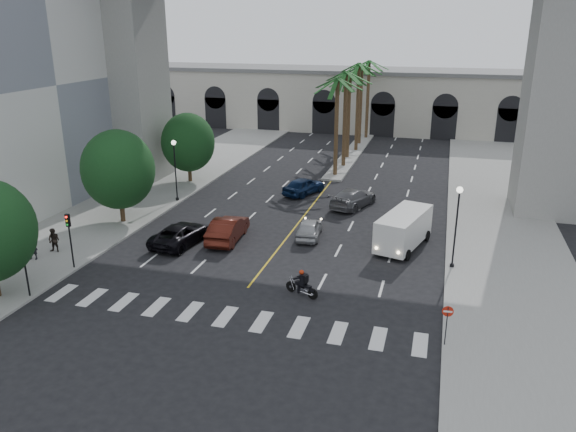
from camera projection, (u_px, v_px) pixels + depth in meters
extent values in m
plane|color=black|center=(235.00, 304.00, 30.76)|extent=(140.00, 140.00, 0.00)
cube|color=gray|center=(134.00, 201.00, 48.23)|extent=(8.00, 100.00, 0.15)
cube|color=gray|center=(504.00, 235.00, 40.54)|extent=(8.00, 100.00, 0.15)
cube|color=gray|center=(352.00, 154.00, 65.30)|extent=(2.00, 24.00, 0.20)
cube|color=beige|center=(373.00, 102.00, 79.49)|extent=(70.00, 10.00, 8.00)
cube|color=slate|center=(374.00, 71.00, 78.11)|extent=(71.00, 10.50, 0.50)
cube|color=gray|center=(562.00, 81.00, 42.64)|extent=(5.00, 6.00, 20.80)
cube|color=gray|center=(130.00, 70.00, 52.13)|extent=(5.00, 6.00, 20.80)
cylinder|color=#47331E|center=(336.00, 129.00, 54.68)|extent=(0.40, 0.40, 9.50)
cylinder|color=#47331E|center=(345.00, 121.00, 58.25)|extent=(0.40, 0.40, 9.80)
cylinder|color=#47331E|center=(348.00, 117.00, 62.05)|extent=(0.40, 0.40, 9.30)
cylinder|color=#47331E|center=(357.00, 109.00, 65.47)|extent=(0.40, 0.40, 10.10)
cylinder|color=#47331E|center=(360.00, 106.00, 69.25)|extent=(0.40, 0.40, 9.60)
cylinder|color=#47331E|center=(368.00, 101.00, 72.76)|extent=(0.40, 0.40, 9.90)
cylinder|color=#382616|center=(122.00, 208.00, 42.80)|extent=(0.36, 0.36, 2.45)
ellipsoid|color=black|center=(118.00, 170.00, 41.82)|extent=(5.44, 5.44, 5.98)
cylinder|color=#382616|center=(190.00, 171.00, 53.74)|extent=(0.36, 0.36, 2.27)
ellipsoid|color=black|center=(188.00, 142.00, 52.84)|extent=(5.04, 5.04, 5.54)
cylinder|color=black|center=(177.00, 200.00, 48.18)|extent=(0.28, 0.28, 0.36)
cylinder|color=black|center=(176.00, 172.00, 47.39)|extent=(0.11, 0.11, 5.00)
sphere|color=white|center=(174.00, 143.00, 46.56)|extent=(0.40, 0.40, 0.40)
cylinder|color=black|center=(452.00, 266.00, 35.06)|extent=(0.28, 0.28, 0.36)
cylinder|color=black|center=(456.00, 230.00, 34.27)|extent=(0.11, 0.11, 5.00)
sphere|color=white|center=(460.00, 190.00, 33.43)|extent=(0.40, 0.40, 0.40)
cylinder|color=black|center=(26.00, 269.00, 30.82)|extent=(0.10, 0.10, 3.50)
cube|color=black|center=(21.00, 244.00, 30.33)|extent=(0.25, 0.18, 0.80)
cylinder|color=black|center=(71.00, 243.00, 34.45)|extent=(0.10, 0.10, 3.50)
cube|color=black|center=(68.00, 220.00, 33.97)|extent=(0.25, 0.18, 0.80)
cylinder|color=black|center=(291.00, 286.00, 32.04)|extent=(0.63, 0.34, 0.64)
cylinder|color=black|center=(313.00, 294.00, 31.15)|extent=(0.63, 0.34, 0.64)
cube|color=silver|center=(302.00, 289.00, 31.54)|extent=(0.51, 0.44, 0.28)
cube|color=black|center=(300.00, 283.00, 31.53)|extent=(0.63, 0.44, 0.21)
cube|color=black|center=(307.00, 287.00, 31.27)|extent=(0.54, 0.42, 0.13)
cylinder|color=black|center=(294.00, 278.00, 31.71)|extent=(0.25, 0.55, 0.03)
cube|color=black|center=(304.00, 279.00, 31.28)|extent=(0.41, 0.48, 0.55)
cube|color=black|center=(306.00, 279.00, 31.16)|extent=(0.26, 0.35, 0.40)
sphere|color=#AC250B|center=(302.00, 272.00, 31.25)|extent=(0.28, 0.28, 0.28)
imported|color=#9D9FA2|center=(309.00, 228.00, 40.09)|extent=(2.02, 4.16, 1.37)
imported|color=#43140D|center=(228.00, 229.00, 39.47)|extent=(2.16, 5.26, 1.69)
imported|color=black|center=(180.00, 234.00, 38.84)|extent=(3.00, 5.46, 1.45)
imported|color=slate|center=(353.00, 198.00, 46.72)|extent=(3.78, 5.71, 1.54)
imported|color=#0F2146|center=(304.00, 186.00, 50.13)|extent=(3.42, 4.89, 1.54)
cube|color=silver|center=(404.00, 228.00, 38.04)|extent=(3.57, 6.12, 2.13)
cube|color=black|center=(389.00, 237.00, 35.75)|extent=(1.97, 0.78, 0.91)
cylinder|color=black|center=(377.00, 249.00, 37.23)|extent=(0.48, 0.80, 0.75)
cylinder|color=black|center=(407.00, 255.00, 36.24)|extent=(0.48, 0.80, 0.75)
cylinder|color=black|center=(399.00, 230.00, 40.51)|extent=(0.48, 0.80, 0.75)
cylinder|color=black|center=(426.00, 236.00, 39.52)|extent=(0.48, 0.80, 0.75)
imported|color=black|center=(32.00, 245.00, 35.86)|extent=(0.81, 0.63, 1.98)
imported|color=black|center=(54.00, 240.00, 37.07)|extent=(0.84, 0.68, 1.63)
cylinder|color=black|center=(446.00, 327.00, 26.28)|extent=(0.05, 0.05, 2.13)
cylinder|color=#B21C0C|center=(448.00, 311.00, 26.00)|extent=(0.53, 0.07, 0.53)
cube|color=silver|center=(448.00, 311.00, 26.00)|extent=(0.41, 0.05, 0.09)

